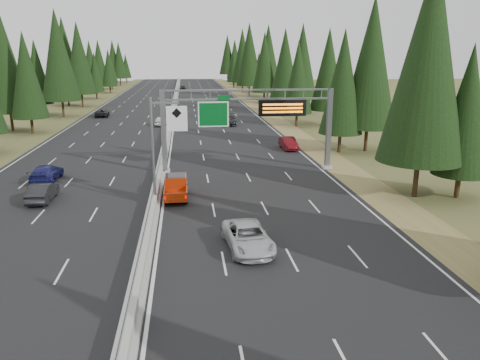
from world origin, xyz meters
The scene contains 19 objects.
road centered at (0.00, 80.00, 0.04)m, with size 32.00×260.00×0.08m, color black.
shoulder_right centered at (17.80, 80.00, 0.03)m, with size 3.60×260.00×0.06m, color olive.
shoulder_left centered at (-17.80, 80.00, 0.03)m, with size 3.60×260.00×0.06m, color #4C5025.
median_barrier centered at (0.00, 80.00, 0.41)m, with size 0.70×260.00×0.85m.
sign_gantry centered at (8.92, 34.88, 5.27)m, with size 16.75×0.98×7.80m.
hov_sign_pole centered at (0.58, 24.97, 4.72)m, with size 2.80×0.50×8.00m.
tree_row_right centered at (21.86, 68.42, 9.62)m, with size 11.75×239.63×18.90m.
tree_row_left centered at (-21.98, 77.33, 8.92)m, with size 11.43×238.02×18.81m.
silver_minivan centered at (5.79, 16.27, 0.80)m, with size 2.39×5.18×1.44m, color #BCBCC1.
red_pickup centered at (1.50, 27.28, 0.98)m, with size 1.77×4.97×1.62m.
car_ahead_green centered at (8.76, 67.81, 0.86)m, with size 1.85×4.59×1.56m, color #155C30.
car_ahead_dkred centered at (14.50, 45.00, 0.79)m, with size 1.51×4.32×1.42m, color #5C0D13.
car_ahead_dkgrey centered at (9.30, 65.73, 0.87)m, with size 2.21×5.44×1.58m, color black.
car_ahead_white centered at (10.18, 92.05, 0.84)m, with size 2.52×5.46×1.52m, color silver.
car_ahead_far centered at (1.88, 142.38, 0.81)m, with size 1.72×4.29×1.46m, color black.
car_onc_near centered at (-8.69, 27.23, 0.79)m, with size 1.50×4.31×1.42m, color black.
car_onc_blue centered at (-10.08, 33.40, 0.80)m, with size 2.01×4.94×1.43m, color navy.
car_onc_white centered at (-1.50, 66.10, 0.81)m, with size 1.72×4.29×1.46m, color silver.
car_onc_far centered at (-12.54, 78.33, 0.77)m, with size 2.30×4.98×1.38m, color black.
Camera 1 is at (2.41, -8.73, 11.03)m, focal length 35.00 mm.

